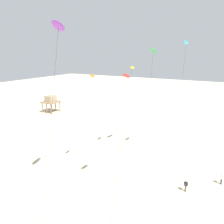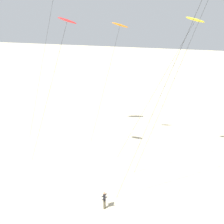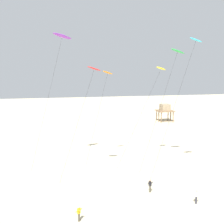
{
  "view_description": "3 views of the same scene",
  "coord_description": "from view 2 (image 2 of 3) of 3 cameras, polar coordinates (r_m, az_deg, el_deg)",
  "views": [
    {
      "loc": [
        -25.55,
        0.65,
        18.16
      ],
      "look_at": [
        -1.4,
        14.24,
        10.66
      ],
      "focal_mm": 35.24,
      "sensor_mm": 36.0,
      "label": 1
    },
    {
      "loc": [
        9.66,
        -14.99,
        16.38
      ],
      "look_at": [
        -0.57,
        13.39,
        5.98
      ],
      "focal_mm": 45.72,
      "sensor_mm": 36.0,
      "label": 2
    },
    {
      "loc": [
        -10.14,
        -26.77,
        15.62
      ],
      "look_at": [
        -1.63,
        11.57,
        9.56
      ],
      "focal_mm": 43.93,
      "sensor_mm": 36.0,
      "label": 3
    }
  ],
  "objects": [
    {
      "name": "kite_red",
      "position": [
        29.41,
        -9.13,
        17.06
      ],
      "size": [
        6.17,
        1.28,
        16.18
      ],
      "color": "red",
      "rests_on": "ground"
    },
    {
      "name": "kite_orange",
      "position": [
        34.22,
        1.46,
        16.37
      ],
      "size": [
        4.82,
        1.21,
        15.59
      ],
      "color": "orange",
      "rests_on": "ground"
    },
    {
      "name": "kite_flyer_furthest",
      "position": [
        26.23,
        -1.53,
        -17.18
      ],
      "size": [
        0.68,
        0.69,
        1.67
      ],
      "color": "#4C4738",
      "rests_on": "ground"
    },
    {
      "name": "kite_yellow",
      "position": [
        30.49,
        16.03,
        16.82
      ],
      "size": [
        8.61,
        1.82,
        16.24
      ],
      "color": "yellow",
      "rests_on": "ground"
    }
  ]
}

